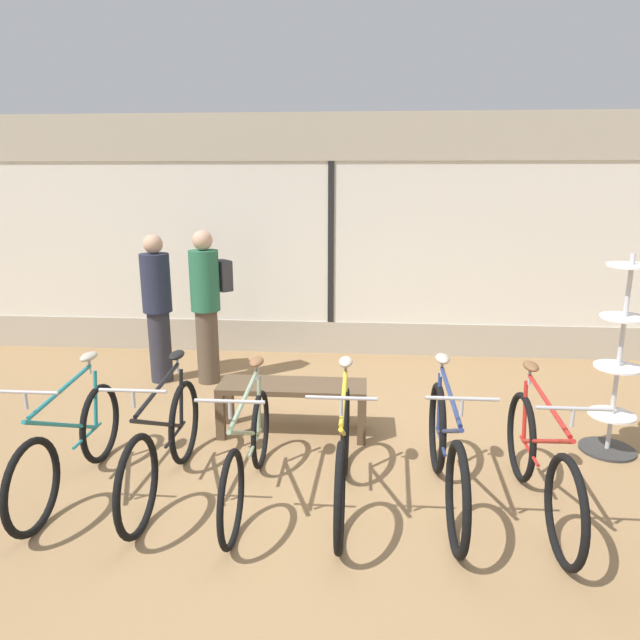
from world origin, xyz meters
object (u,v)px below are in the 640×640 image
(bicycle_left, at_px, (164,445))
(customer_near_rack, at_px, (157,303))
(bicycle_center_left, at_px, (248,453))
(customer_by_window, at_px, (207,302))
(bicycle_center_right, at_px, (343,455))
(bicycle_far_right, at_px, (540,464))
(accessory_rack, at_px, (617,374))
(bicycle_right, at_px, (446,454))
(bicycle_far_left, at_px, (71,446))
(display_bench, at_px, (293,393))

(bicycle_left, bearing_deg, customer_near_rack, 110.18)
(bicycle_center_left, distance_m, customer_by_window, 2.76)
(bicycle_left, xyz_separation_m, bicycle_center_right, (1.39, -0.07, 0.00))
(bicycle_center_left, distance_m, bicycle_center_right, 0.72)
(customer_by_window, bearing_deg, bicycle_far_right, -39.15)
(accessory_rack, bearing_deg, customer_by_window, 159.83)
(bicycle_left, bearing_deg, bicycle_right, -0.08)
(bicycle_center_right, distance_m, bicycle_far_right, 1.42)
(accessory_rack, relative_size, customer_by_window, 0.98)
(bicycle_far_left, height_order, bicycle_left, bicycle_left)
(bicycle_center_right, distance_m, customer_by_window, 3.10)
(accessory_rack, height_order, display_bench, accessory_rack)
(bicycle_far_right, bearing_deg, bicycle_left, 178.40)
(bicycle_left, relative_size, bicycle_far_right, 0.99)
(bicycle_left, bearing_deg, display_bench, 52.35)
(bicycle_left, xyz_separation_m, bicycle_center_left, (0.67, -0.05, -0.02))
(bicycle_left, height_order, bicycle_right, bicycle_right)
(bicycle_center_right, bearing_deg, customer_near_rack, 132.19)
(bicycle_far_left, height_order, display_bench, bicycle_far_left)
(bicycle_right, height_order, display_bench, bicycle_right)
(bicycle_right, distance_m, bicycle_far_right, 0.67)
(bicycle_center_right, relative_size, accessory_rack, 0.97)
(bicycle_far_right, bearing_deg, bicycle_center_left, 179.11)
(bicycle_center_left, xyz_separation_m, bicycle_right, (1.48, 0.04, 0.03))
(bicycle_far_left, xyz_separation_m, customer_by_window, (0.42, 2.50, 0.61))
(bicycle_far_left, height_order, customer_near_rack, customer_near_rack)
(bicycle_far_right, height_order, accessory_rack, accessory_rack)
(bicycle_center_left, bearing_deg, customer_by_window, 111.28)
(bicycle_center_right, relative_size, bicycle_far_right, 0.97)
(accessory_rack, bearing_deg, bicycle_center_right, -156.14)
(bicycle_right, distance_m, customer_near_rack, 3.96)
(customer_near_rack, relative_size, customer_by_window, 0.97)
(bicycle_far_right, height_order, customer_by_window, customer_by_window)
(bicycle_right, relative_size, customer_by_window, 1.01)
(bicycle_far_left, relative_size, customer_by_window, 0.95)
(bicycle_left, bearing_deg, customer_by_window, 97.14)
(bicycle_center_right, height_order, customer_by_window, customer_by_window)
(bicycle_far_left, xyz_separation_m, bicycle_right, (2.88, 0.04, 0.03))
(bicycle_left, distance_m, display_bench, 1.41)
(bicycle_far_left, relative_size, bicycle_left, 0.98)
(bicycle_far_left, xyz_separation_m, accessory_rack, (4.47, 1.01, 0.35))
(bicycle_center_right, height_order, accessory_rack, accessory_rack)
(bicycle_center_right, height_order, customer_near_rack, customer_near_rack)
(bicycle_center_right, bearing_deg, display_bench, 113.92)
(bicycle_far_right, xyz_separation_m, customer_near_rack, (-3.72, 2.54, 0.56))
(bicycle_left, distance_m, customer_near_rack, 2.68)
(bicycle_far_left, height_order, bicycle_far_right, bicycle_far_right)
(bicycle_left, xyz_separation_m, accessory_rack, (3.74, 0.97, 0.34))
(bicycle_right, bearing_deg, accessory_rack, 31.58)
(customer_by_window, bearing_deg, bicycle_center_right, -56.14)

